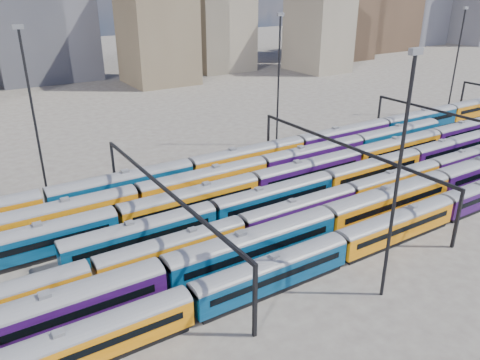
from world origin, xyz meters
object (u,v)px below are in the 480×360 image
rake_0 (445,205)px  mast_2 (398,173)px  rake_1 (388,199)px  rake_2 (350,193)px

rake_0 → mast_2: (-19.85, -7.00, 11.46)m
mast_2 → rake_1: bearing=40.4°
rake_1 → mast_2: bearing=-139.6°
rake_1 → rake_2: rake_1 is taller
rake_0 → rake_1: bearing=138.9°
rake_0 → mast_2: size_ratio=4.55×
rake_2 → mast_2: (-11.85, -17.00, 11.55)m
rake_0 → rake_2: bearing=128.7°
rake_0 → rake_2: rake_0 is taller
rake_0 → mast_2: bearing=-160.6°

